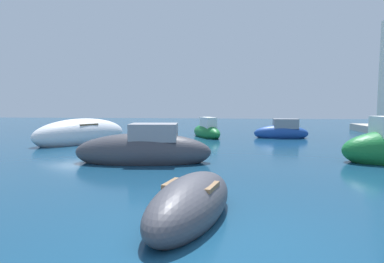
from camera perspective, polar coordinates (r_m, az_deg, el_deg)
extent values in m
plane|color=navy|center=(4.96, 4.49, -19.83)|extent=(80.00, 80.00, 0.00)
ellipsoid|color=#3F3F47|center=(11.40, -8.72, -3.67)|extent=(4.92, 1.95, 1.35)
cube|color=gray|center=(11.26, -6.84, -0.12)|extent=(1.73, 1.27, 0.60)
ellipsoid|color=#1E479E|center=(20.10, 15.63, -0.32)|extent=(3.25, 1.11, 0.99)
cube|color=gray|center=(20.10, 16.40, 1.35)|extent=(1.44, 0.80, 0.59)
ellipsoid|color=white|center=(17.90, -19.14, -0.46)|extent=(4.36, 5.52, 1.67)
cube|color=brown|center=(17.86, -19.19, 1.27)|extent=(1.82, 1.68, 0.08)
ellipsoid|color=#197233|center=(19.97, 2.61, -0.18)|extent=(2.46, 3.62, 0.98)
cube|color=white|center=(19.67, 2.92, 1.58)|extent=(1.13, 1.45, 0.68)
ellipsoid|color=#3F3F47|center=(5.90, -0.17, -12.81)|extent=(1.85, 3.35, 1.01)
cube|color=brown|center=(5.80, -0.17, -9.59)|extent=(1.02, 0.83, 0.08)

